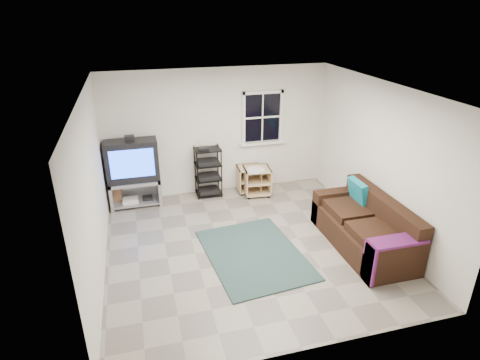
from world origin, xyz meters
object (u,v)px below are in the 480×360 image
object	(u,v)px
tv_unit	(133,168)
sofa	(365,228)
side_table_right	(256,179)
av_rack	(208,175)
side_table_left	(248,178)

from	to	relation	value
tv_unit	sofa	size ratio (longest dim) A/B	0.71
side_table_right	sofa	bearing A→B (deg)	-64.53
tv_unit	av_rack	world-z (taller)	tv_unit
tv_unit	av_rack	size ratio (longest dim) A/B	1.37
av_rack	side_table_left	bearing A→B (deg)	-0.28
side_table_left	side_table_right	distance (m)	0.23
av_rack	side_table_right	xyz separation A→B (m)	(0.99, -0.20, -0.12)
side_table_left	side_table_right	bearing A→B (deg)	-58.13
side_table_left	sofa	bearing A→B (deg)	-64.02
tv_unit	side_table_right	xyz separation A→B (m)	(2.48, -0.14, -0.46)
tv_unit	av_rack	xyz separation A→B (m)	(1.49, 0.06, -0.34)
tv_unit	side_table_left	bearing A→B (deg)	1.26
av_rack	side_table_left	size ratio (longest dim) A/B	1.92
side_table_left	sofa	xyz separation A→B (m)	(1.26, -2.58, 0.03)
sofa	av_rack	bearing A→B (deg)	129.41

